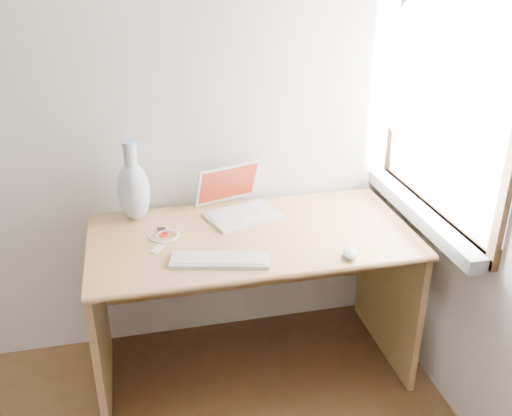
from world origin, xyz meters
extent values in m
cube|color=silver|center=(0.00, 1.75, 1.30)|extent=(3.50, 0.04, 2.60)
cube|color=white|center=(1.75, 1.30, 1.32)|extent=(0.01, 0.90, 1.00)
cube|color=gray|center=(1.69, 1.30, 0.79)|extent=(0.10, 0.96, 0.06)
cube|color=white|center=(1.67, 1.30, 1.35)|extent=(0.02, 0.84, 0.92)
cube|color=tan|center=(0.94, 1.38, 0.72)|extent=(1.39, 0.69, 0.03)
cube|color=tan|center=(0.27, 1.38, 0.35)|extent=(0.03, 0.65, 0.70)
cube|color=tan|center=(1.62, 1.38, 0.35)|extent=(0.03, 0.65, 0.70)
cube|color=tan|center=(0.94, 1.71, 0.47)|extent=(1.33, 0.03, 0.46)
cube|color=white|center=(0.94, 1.54, 0.74)|extent=(0.36, 0.30, 0.02)
cube|color=white|center=(0.94, 1.54, 0.75)|extent=(0.31, 0.20, 0.00)
cube|color=white|center=(0.94, 1.65, 0.85)|extent=(0.32, 0.17, 0.20)
cube|color=maroon|center=(0.94, 1.65, 0.85)|extent=(0.29, 0.15, 0.17)
cube|color=white|center=(0.77, 1.17, 0.74)|extent=(0.40, 0.20, 0.02)
cube|color=white|center=(0.77, 1.17, 0.75)|extent=(0.37, 0.17, 0.00)
ellipsoid|color=white|center=(1.29, 1.09, 0.75)|extent=(0.09, 0.11, 0.03)
cube|color=#AF120C|center=(0.57, 1.47, 0.74)|extent=(0.04, 0.09, 0.01)
cube|color=black|center=(0.57, 1.47, 0.74)|extent=(0.03, 0.03, 0.00)
torus|color=white|center=(0.57, 1.43, 0.74)|extent=(0.13, 0.13, 0.01)
cube|color=white|center=(0.54, 1.33, 0.74)|extent=(0.06, 0.08, 0.01)
ellipsoid|color=silver|center=(0.47, 1.63, 0.87)|extent=(0.14, 0.14, 0.27)
cylinder|color=silver|center=(0.47, 1.63, 1.04)|extent=(0.06, 0.06, 0.11)
cylinder|color=#96C4F1|center=(0.47, 1.63, 1.10)|extent=(0.07, 0.07, 0.01)
camera|label=1|loc=(0.48, -0.75, 1.88)|focal=40.00mm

